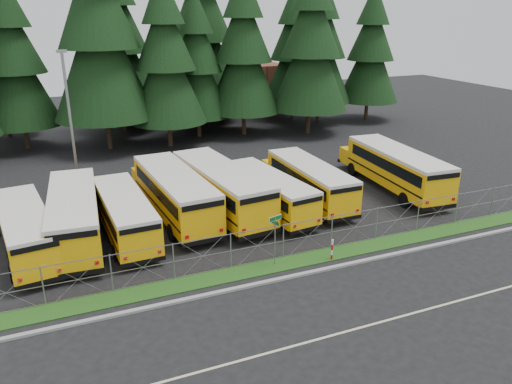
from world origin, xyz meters
TOP-DOWN VIEW (x-y plane):
  - ground at (0.00, 0.00)m, footprint 120.00×120.00m
  - curb at (0.00, -3.10)m, footprint 50.00×0.25m
  - grass_verge at (0.00, -1.70)m, footprint 50.00×1.40m
  - road_lane_line at (0.00, -8.00)m, footprint 50.00×0.12m
  - chainlink_fence at (0.00, -1.00)m, footprint 44.00×0.10m
  - brick_building at (6.00, 40.00)m, footprint 22.00×10.00m
  - bus_0 at (-13.77, 4.93)m, footprint 3.79×10.46m
  - bus_1 at (-11.14, 5.62)m, footprint 3.47×11.58m
  - bus_2 at (-8.44, 5.16)m, footprint 2.81×10.26m
  - bus_3 at (-5.05, 6.85)m, footprint 3.60×11.94m
  - bus_4 at (-2.09, 6.58)m, footprint 4.14×12.36m
  - bus_5 at (0.83, 5.38)m, footprint 3.58×10.28m
  - bus_6 at (4.27, 6.09)m, footprint 2.52×10.60m
  - bus_east at (11.29, 5.75)m, footprint 3.65×12.00m
  - street_sign at (-1.76, -1.57)m, footprint 0.81×0.53m
  - striped_bollard at (1.31, -2.23)m, footprint 0.11×0.11m
  - light_standard at (-10.39, 14.15)m, footprint 0.70×0.35m
  - conifer_2 at (-14.00, 28.77)m, footprint 7.17×7.17m
  - conifer_3 at (-6.67, 25.68)m, footprint 9.37×9.37m
  - conifer_4 at (-1.04, 24.55)m, footprint 7.33×7.33m
  - conifer_5 at (2.67, 27.12)m, footprint 6.69×6.69m
  - conifer_6 at (7.38, 26.15)m, footprint 7.62×7.62m
  - conifer_7 at (14.00, 24.09)m, footprint 8.05×8.05m
  - conifer_8 at (17.82, 28.73)m, footprint 7.45×7.45m
  - conifer_9 at (23.83, 27.51)m, footprint 7.06×7.06m
  - conifer_11 at (-4.09, 33.14)m, footprint 8.36×8.36m
  - conifer_12 at (5.32, 33.83)m, footprint 9.24×9.24m
  - conifer_13 at (15.62, 31.18)m, footprint 7.08×7.08m

SIDE VIEW (x-z plane):
  - ground at x=0.00m, z-range 0.00..0.00m
  - road_lane_line at x=0.00m, z-range 0.00..0.01m
  - grass_verge at x=0.00m, z-range 0.00..0.06m
  - curb at x=0.00m, z-range 0.00..0.12m
  - striped_bollard at x=1.31m, z-range 0.00..1.20m
  - chainlink_fence at x=0.00m, z-range 0.00..2.00m
  - bus_5 at x=0.83m, z-range 0.00..2.64m
  - bus_2 at x=-8.44m, z-range 0.00..2.67m
  - bus_0 at x=-13.77m, z-range 0.00..2.68m
  - bus_6 at x=4.27m, z-range 0.00..2.78m
  - bus_1 at x=-11.14m, z-range 0.00..2.99m
  - bus_3 at x=-5.05m, z-range 0.00..3.09m
  - bus_east at x=11.29m, z-range 0.00..3.10m
  - bus_4 at x=-2.09m, z-range 0.00..3.18m
  - street_sign at x=-1.76m, z-range 0.63..3.44m
  - brick_building at x=6.00m, z-range 0.00..6.00m
  - light_standard at x=-10.39m, z-range 0.43..10.57m
  - conifer_5 at x=2.67m, z-range 0.00..14.80m
  - conifer_9 at x=23.83m, z-range 0.00..15.61m
  - conifer_13 at x=15.62m, z-range 0.00..15.66m
  - conifer_2 at x=-14.00m, z-range 0.00..15.86m
  - conifer_4 at x=-1.04m, z-range 0.00..16.21m
  - conifer_8 at x=17.82m, z-range 0.00..16.49m
  - conifer_6 at x=7.38m, z-range 0.00..16.84m
  - conifer_7 at x=14.00m, z-range 0.00..17.81m
  - conifer_11 at x=-4.09m, z-range 0.00..18.49m
  - conifer_12 at x=5.32m, z-range 0.00..20.44m
  - conifer_3 at x=-6.67m, z-range 0.00..20.71m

